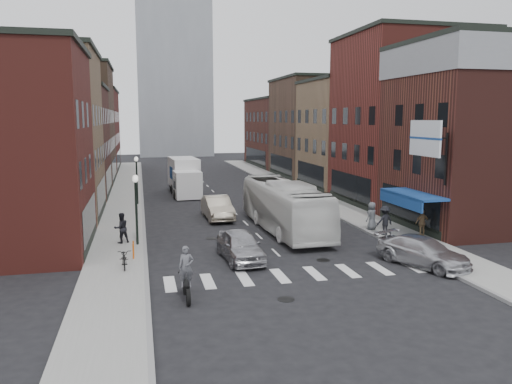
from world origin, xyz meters
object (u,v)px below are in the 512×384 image
Objects in this scene: transit_bus at (284,206)px; parked_bicycle at (124,258)px; ped_right_b at (422,223)px; motorcycle_rider at (186,275)px; sedan_left_near at (240,245)px; sedan_left_far at (217,208)px; ped_right_c at (372,216)px; streetlamp_far at (137,171)px; billboard_sign at (426,139)px; box_truck at (185,177)px; curb_car at (423,252)px; ped_left_solo at (121,228)px; streetlamp_near at (136,197)px; bike_rack at (133,250)px; ped_right_a at (385,220)px.

transit_bus reaches higher than parked_bicycle.
motorcycle_rider is at bearing 18.46° from ped_right_b.
sedan_left_near is (-4.16, -6.10, -0.85)m from transit_bus.
sedan_left_far is at bearing 81.48° from motorcycle_rider.
streetlamp_far is at bearing -72.04° from ped_right_c.
billboard_sign is 0.46× the size of box_truck.
curb_car is 2.75× the size of parked_bicycle.
transit_bus is at bearing 165.76° from ped_left_solo.
billboard_sign reaches higher than streetlamp_near.
sedan_left_far is at bearing -65.09° from ped_right_c.
streetlamp_near is 3.59m from bike_rack.
curb_car is at bearing -65.23° from transit_bus.
parked_bicycle is (-5.82, -0.43, -0.16)m from sedan_left_near.
billboard_sign reaches higher than curb_car.
streetlamp_near is 2.30× the size of parked_bicycle.
transit_bus is at bearing 26.68° from bike_rack.
sedan_left_near is 11.98m from ped_right_b.
streetlamp_far is at bearing 126.65° from transit_bus.
billboard_sign is at bearing -67.33° from box_truck.
ped_right_c reaches higher than sedan_left_near.
streetlamp_near is at bearing -107.23° from box_truck.
bike_rack is at bearing -17.66° from ped_right_c.
box_truck is 3.63× the size of motorcycle_rider.
parked_bicycle is at bearing -103.32° from bike_rack.
bike_rack is at bearing -94.24° from streetlamp_near.
streetlamp_near is 0.82× the size of sedan_left_far.
streetlamp_far is 2.28× the size of ped_right_c.
bike_rack is 11.32m from sedan_left_far.
sedan_left_near reaches higher than curb_car.
ped_right_a is (9.20, -8.01, 0.23)m from sedan_left_far.
motorcycle_rider reaches higher than curb_car.
sedan_left_near is (0.76, -23.24, -0.93)m from box_truck.
box_truck is at bearing -76.90° from ped_right_a.
sedan_left_far is 14.34m from ped_right_b.
ped_left_solo is (-0.29, 4.96, 0.41)m from parked_bicycle.
billboard_sign reaches higher than transit_bus.
ped_left_solo is at bearing 102.01° from bike_rack.
streetlamp_near reaches higher than bike_rack.
billboard_sign is 16.68m from streetlamp_near.
bike_rack is 17.23m from ped_right_b.
bike_rack is at bearing -123.02° from sedan_left_far.
curb_car is at bearing -13.38° from parked_bicycle.
ped_left_solo is 15.88m from ped_right_a.
sedan_left_near is 5.84m from parked_bicycle.
streetlamp_far is at bearing 132.41° from billboard_sign.
parked_bicycle is at bearing -91.88° from streetlamp_far.
motorcycle_rider reaches higher than bike_rack.
streetlamp_far reaches higher than bike_rack.
sedan_left_near is 2.54× the size of ped_right_c.
sedan_left_far is at bearing 134.51° from billboard_sign.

